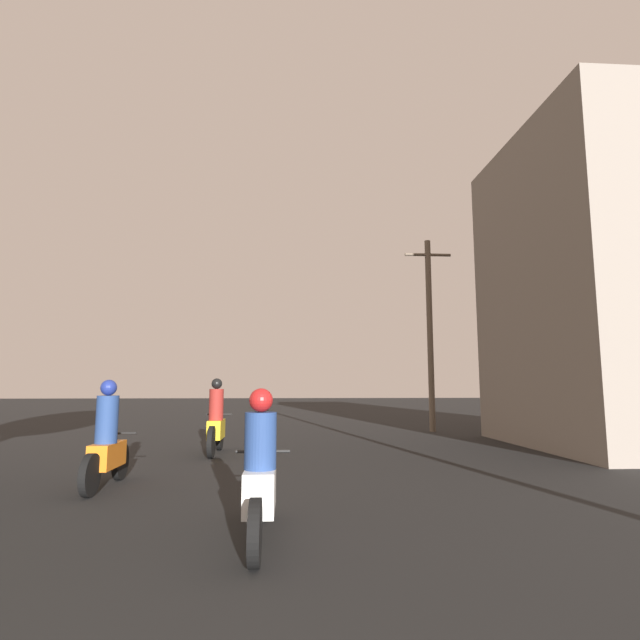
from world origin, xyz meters
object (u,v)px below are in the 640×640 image
Objects in this scene: motorcycle_orange at (107,445)px; motorcycle_yellow at (216,424)px; utility_pole_far at (430,329)px; motorcycle_white at (260,478)px; building_right_near at (628,287)px.

motorcycle_yellow is (1.11, 3.66, 0.03)m from motorcycle_orange.
motorcycle_yellow is at bearing -141.96° from utility_pole_far.
utility_pole_far is at bearing 60.89° from motorcycle_white.
motorcycle_white is at bearing -78.17° from motorcycle_yellow.
motorcycle_white is 0.25× the size of building_right_near.
utility_pole_far reaches higher than motorcycle_yellow.
motorcycle_white is 11.84m from building_right_near.
motorcycle_yellow is 0.25× the size of building_right_near.
motorcycle_yellow is (-1.33, 6.36, 0.06)m from motorcycle_white.
motorcycle_orange is 0.92× the size of motorcycle_yellow.
building_right_near is (10.33, 0.53, 3.37)m from motorcycle_yellow.
building_right_near is at bearing 32.38° from motorcycle_white.
utility_pole_far is (-3.92, 4.49, -0.62)m from building_right_near.
motorcycle_orange is at bearing -130.94° from utility_pole_far.
motorcycle_white is at bearing -57.69° from motorcycle_orange.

